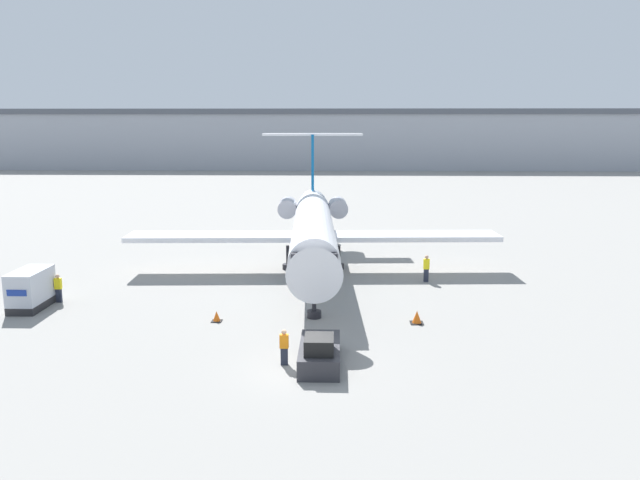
{
  "coord_description": "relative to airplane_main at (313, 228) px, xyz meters",
  "views": [
    {
      "loc": [
        1.16,
        -26.17,
        10.85
      ],
      "look_at": [
        0.0,
        13.52,
        3.25
      ],
      "focal_mm": 35.0,
      "sensor_mm": 36.0,
      "label": 1
    }
  ],
  "objects": [
    {
      "name": "ground_plane",
      "position": [
        0.63,
        -18.18,
        -3.28
      ],
      "size": [
        600.0,
        600.0,
        0.0
      ],
      "primitive_type": "plane",
      "color": "gray"
    },
    {
      "name": "terminal_building",
      "position": [
        0.63,
        101.82,
        3.5
      ],
      "size": [
        180.0,
        16.8,
        13.5
      ],
      "color": "#9EA3AD",
      "rests_on": "ground"
    },
    {
      "name": "airplane_main",
      "position": [
        0.0,
        0.0,
        0.0
      ],
      "size": [
        27.02,
        27.59,
        9.76
      ],
      "color": "white",
      "rests_on": "ground"
    },
    {
      "name": "pushback_tug",
      "position": [
        0.99,
        -17.69,
        -2.7
      ],
      "size": [
        1.83,
        4.23,
        1.61
      ],
      "color": "#2D2D33",
      "rests_on": "ground"
    },
    {
      "name": "luggage_cart",
      "position": [
        -16.2,
        -9.57,
        -2.12
      ],
      "size": [
        1.6,
        3.2,
        2.3
      ],
      "color": "#232326",
      "rests_on": "ground"
    },
    {
      "name": "worker_near_tug",
      "position": [
        -0.61,
        -17.77,
        -2.41
      ],
      "size": [
        0.4,
        0.24,
        1.67
      ],
      "color": "#232838",
      "rests_on": "ground"
    },
    {
      "name": "worker_by_wing",
      "position": [
        7.85,
        -2.7,
        -2.29
      ],
      "size": [
        0.4,
        0.26,
        1.86
      ],
      "color": "#232838",
      "rests_on": "ground"
    },
    {
      "name": "worker_on_apron",
      "position": [
        -15.15,
        -8.29,
        -2.36
      ],
      "size": [
        0.4,
        0.24,
        1.75
      ],
      "color": "#232838",
      "rests_on": "ground"
    },
    {
      "name": "traffic_cone_left",
      "position": [
        -4.86,
        -11.69,
        -3.0
      ],
      "size": [
        0.56,
        0.56,
        0.59
      ],
      "color": "black",
      "rests_on": "ground"
    },
    {
      "name": "traffic_cone_right",
      "position": [
        6.11,
        -11.7,
        -2.94
      ],
      "size": [
        0.71,
        0.71,
        0.71
      ],
      "color": "black",
      "rests_on": "ground"
    }
  ]
}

